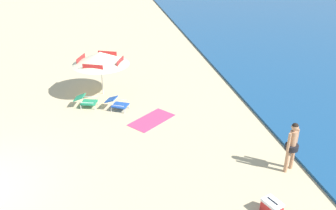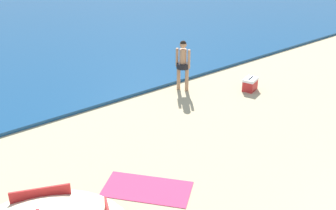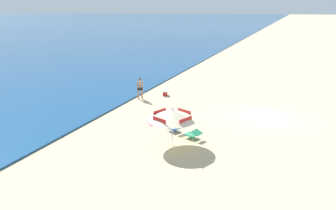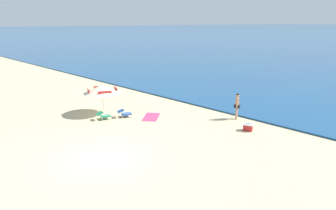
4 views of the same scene
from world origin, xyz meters
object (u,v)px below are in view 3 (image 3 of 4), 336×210
(beach_umbrella_striped_main, at_px, (172,114))
(beach_towel, at_px, (163,122))
(cooler_box, at_px, (165,93))
(lounge_chair_under_umbrella, at_px, (175,127))
(lounge_chair_beside_umbrella, at_px, (193,134))
(person_standing_near_shore, at_px, (140,87))

(beach_umbrella_striped_main, xyz_separation_m, beach_towel, (2.82, 1.69, -1.63))
(cooler_box, bearing_deg, lounge_chair_under_umbrella, -153.20)
(lounge_chair_beside_umbrella, bearing_deg, beach_towel, 55.60)
(lounge_chair_under_umbrella, height_order, beach_towel, lounge_chair_under_umbrella)
(lounge_chair_under_umbrella, relative_size, person_standing_near_shore, 0.63)
(cooler_box, distance_m, beach_towel, 6.02)
(beach_umbrella_striped_main, relative_size, cooler_box, 4.82)
(cooler_box, bearing_deg, beach_towel, -158.43)
(lounge_chair_under_umbrella, bearing_deg, cooler_box, 26.80)
(cooler_box, height_order, beach_towel, cooler_box)
(cooler_box, relative_size, beach_towel, 0.32)
(beach_umbrella_striped_main, distance_m, beach_towel, 3.67)
(beach_towel, bearing_deg, beach_umbrella_striped_main, -148.99)
(person_standing_near_shore, bearing_deg, beach_towel, -137.93)
(beach_umbrella_striped_main, xyz_separation_m, person_standing_near_shore, (6.76, 5.25, -0.70))
(lounge_chair_under_umbrella, distance_m, lounge_chair_beside_umbrella, 1.32)
(person_standing_near_shore, xyz_separation_m, cooler_box, (1.66, -1.34, -0.73))
(lounge_chair_beside_umbrella, bearing_deg, cooler_box, 32.59)
(beach_umbrella_striped_main, distance_m, cooler_box, 9.38)
(person_standing_near_shore, height_order, beach_towel, person_standing_near_shore)
(beach_towel, bearing_deg, lounge_chair_under_umbrella, -134.11)
(beach_umbrella_striped_main, height_order, lounge_chair_beside_umbrella, beach_umbrella_striped_main)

